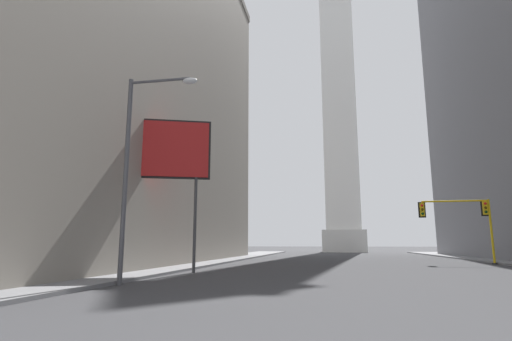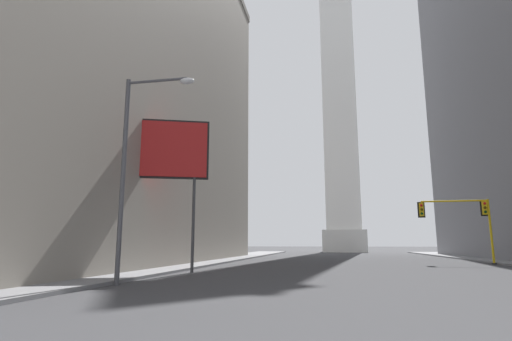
% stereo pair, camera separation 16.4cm
% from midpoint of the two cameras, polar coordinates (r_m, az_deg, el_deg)
% --- Properties ---
extents(sidewalk_left, '(5.00, 91.08, 0.15)m').
position_cam_midpoint_polar(sidewalk_left, '(31.94, -10.22, -13.02)').
color(sidewalk_left, slate).
rests_on(sidewalk_left, ground_plane).
extents(building_left, '(19.21, 44.50, 33.80)m').
position_cam_midpoint_polar(building_left, '(38.73, -22.75, 13.70)').
color(building_left, gray).
rests_on(building_left, ground_plane).
extents(obelisk, '(8.00, 8.00, 70.07)m').
position_cam_midpoint_polar(obelisk, '(84.84, 11.53, 12.29)').
color(obelisk, silver).
rests_on(obelisk, ground_plane).
extents(traffic_light_mid_right, '(5.63, 0.53, 5.20)m').
position_cam_midpoint_polar(traffic_light_mid_right, '(37.09, 27.50, -5.59)').
color(traffic_light_mid_right, yellow).
rests_on(traffic_light_mid_right, ground_plane).
extents(street_lamp, '(3.13, 0.36, 8.73)m').
position_cam_midpoint_polar(street_lamp, '(17.59, -16.87, 2.18)').
color(street_lamp, '#4C4C51').
rests_on(street_lamp, ground_plane).
extents(billboard_sign, '(4.63, 1.82, 8.96)m').
position_cam_midpoint_polar(billboard_sign, '(24.21, -12.51, 2.44)').
color(billboard_sign, '#3F3F42').
rests_on(billboard_sign, ground_plane).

